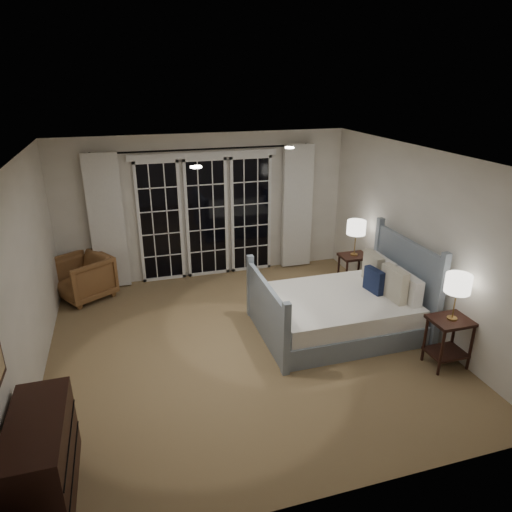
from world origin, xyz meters
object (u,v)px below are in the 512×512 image
object	(u,v)px
nightstand_left	(449,335)
nightstand_right	(353,266)
armchair	(84,277)
lamp_left	(458,284)
lamp_right	(356,228)
bed	(341,309)
dresser	(42,458)

from	to	relation	value
nightstand_left	nightstand_right	size ratio (longest dim) A/B	1.09
armchair	nightstand_right	bearing A→B (deg)	46.46
lamp_left	lamp_right	distance (m)	2.35
lamp_right	armchair	bearing A→B (deg)	168.31
bed	nightstand_right	xyz separation A→B (m)	(0.80, 1.19, 0.07)
lamp_left	armchair	size ratio (longest dim) A/B	0.74
lamp_left	bed	bearing A→B (deg)	126.59
bed	dresser	xyz separation A→B (m)	(-3.65, -1.79, 0.07)
nightstand_left	lamp_right	distance (m)	2.44
dresser	bed	bearing A→B (deg)	26.08
lamp_left	armchair	world-z (taller)	lamp_left
nightstand_left	dresser	distance (m)	4.55
nightstand_left	lamp_right	world-z (taller)	lamp_right
bed	nightstand_left	distance (m)	1.45
armchair	lamp_left	bearing A→B (deg)	21.63
nightstand_right	lamp_right	world-z (taller)	lamp_right
bed	nightstand_right	size ratio (longest dim) A/B	3.61
bed	nightstand_left	world-z (taller)	bed
bed	nightstand_left	bearing A→B (deg)	-53.41
nightstand_left	nightstand_right	distance (m)	2.35
dresser	armchair	bearing A→B (deg)	88.08
bed	lamp_left	world-z (taller)	bed
lamp_right	dresser	xyz separation A→B (m)	(-4.45, -2.98, -0.68)
bed	lamp_right	bearing A→B (deg)	56.00
bed	nightstand_left	size ratio (longest dim) A/B	3.31
nightstand_right	dresser	world-z (taller)	dresser
lamp_right	dresser	distance (m)	5.40
nightstand_right	bed	bearing A→B (deg)	-124.00
nightstand_right	armchair	bearing A→B (deg)	168.31
bed	lamp_right	size ratio (longest dim) A/B	3.61
bed	nightstand_right	bearing A→B (deg)	56.00
lamp_right	nightstand_right	bearing A→B (deg)	26.57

